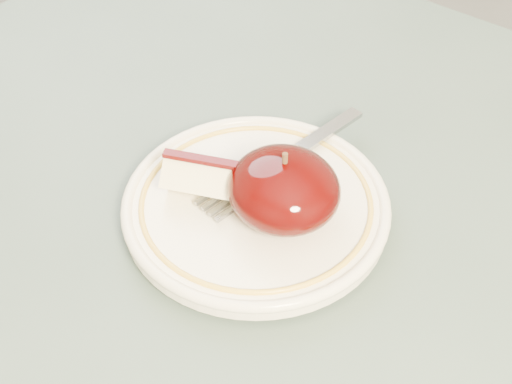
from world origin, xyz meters
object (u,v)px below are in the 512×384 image
Objects in this scene: table at (229,366)px; plate at (256,205)px; apple_half at (284,189)px; fork at (282,161)px.

plate reaches higher than table.
plate is at bearing 112.64° from table.
apple_half reaches higher than plate.
table is 10.78× the size of apple_half.
table is 0.15m from apple_half.
plate is 2.44× the size of apple_half.
apple_half is (-0.01, 0.08, 0.13)m from table.
table is at bearing -84.77° from apple_half.
apple_half is at bearing -134.86° from fork.
fork is at bearing 126.73° from apple_half.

